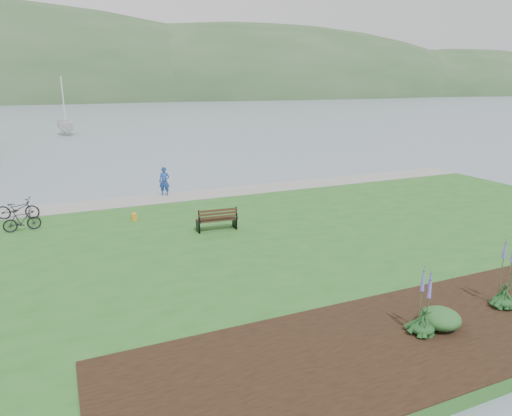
{
  "coord_description": "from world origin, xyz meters",
  "views": [
    {
      "loc": [
        -8.85,
        -17.66,
        6.65
      ],
      "look_at": [
        -1.13,
        0.05,
        1.3
      ],
      "focal_mm": 32.0,
      "sensor_mm": 36.0,
      "label": 1
    }
  ],
  "objects": [
    {
      "name": "shrub_0",
      "position": [
        -0.15,
        -9.78,
        0.7
      ],
      "size": [
        1.03,
        1.03,
        0.52
      ],
      "primitive_type": "ellipsoid",
      "color": "#1E4C21",
      "rests_on": "garden_bed"
    },
    {
      "name": "pannier",
      "position": [
        -5.92,
        3.33,
        0.57
      ],
      "size": [
        0.22,
        0.32,
        0.34
      ],
      "primitive_type": "cube",
      "rotation": [
        0.0,
        0.0,
        -0.05
      ],
      "color": "orange",
      "rests_on": "lawn"
    },
    {
      "name": "far_hillside",
      "position": [
        20.0,
        170.0,
        0.0
      ],
      "size": [
        580.0,
        80.0,
        38.0
      ],
      "primitive_type": null,
      "color": "#2C4B2A",
      "rests_on": "ground"
    },
    {
      "name": "park_bench",
      "position": [
        -2.85,
        0.34,
        0.93
      ],
      "size": [
        1.75,
        0.81,
        1.06
      ],
      "rotation": [
        0.0,
        0.0,
        -0.07
      ],
      "color": "black",
      "rests_on": "lawn"
    },
    {
      "name": "bicycle_a",
      "position": [
        -10.89,
        5.72,
        0.91
      ],
      "size": [
        1.21,
        2.07,
        1.03
      ],
      "primitive_type": "imported",
      "rotation": [
        0.0,
        0.0,
        1.29
      ],
      "color": "black",
      "rests_on": "lawn"
    },
    {
      "name": "shoreline_path",
      "position": [
        0.0,
        6.9,
        0.42
      ],
      "size": [
        34.0,
        2.2,
        0.03
      ],
      "primitive_type": "cube",
      "color": "gray",
      "rests_on": "lawn"
    },
    {
      "name": "ground",
      "position": [
        0.0,
        0.0,
        0.0
      ],
      "size": [
        600.0,
        600.0,
        0.0
      ],
      "primitive_type": "plane",
      "color": "slate",
      "rests_on": "ground"
    },
    {
      "name": "bicycle_b",
      "position": [
        -10.62,
        3.66,
        0.86
      ],
      "size": [
        0.58,
        1.55,
        0.91
      ],
      "primitive_type": "imported",
      "rotation": [
        0.0,
        0.0,
        1.67
      ],
      "color": "black",
      "rests_on": "lawn"
    },
    {
      "name": "echium_0",
      "position": [
        2.38,
        -9.63,
        1.33
      ],
      "size": [
        0.62,
        0.62,
        2.31
      ],
      "color": "#153A18",
      "rests_on": "garden_bed"
    },
    {
      "name": "echium_4",
      "position": [
        -0.79,
        -9.82,
        1.24
      ],
      "size": [
        0.62,
        0.62,
        2.11
      ],
      "color": "#153A18",
      "rests_on": "garden_bed"
    },
    {
      "name": "lawn",
      "position": [
        0.0,
        -2.0,
        0.2
      ],
      "size": [
        34.0,
        20.0,
        0.4
      ],
      "primitive_type": "cube",
      "color": "#22571E",
      "rests_on": "ground"
    },
    {
      "name": "sailboat",
      "position": [
        -7.57,
        46.84,
        0.0
      ],
      "size": [
        9.75,
        9.9,
        23.46
      ],
      "primitive_type": "imported",
      "rotation": [
        0.0,
        0.0,
        0.1
      ],
      "color": "silver",
      "rests_on": "ground"
    },
    {
      "name": "person",
      "position": [
        -3.53,
        7.5,
        1.37
      ],
      "size": [
        0.84,
        0.72,
        1.94
      ],
      "primitive_type": "imported",
      "rotation": [
        0.0,
        0.0,
        -0.4
      ],
      "color": "navy",
      "rests_on": "lawn"
    }
  ]
}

